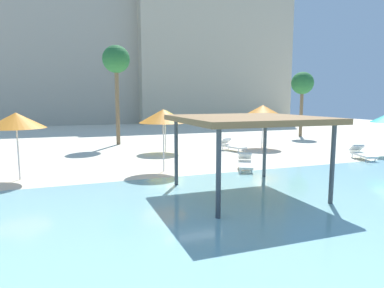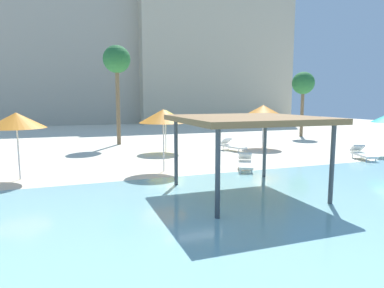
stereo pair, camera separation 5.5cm
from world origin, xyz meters
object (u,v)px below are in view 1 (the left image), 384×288
beach_umbrella_orange_3 (16,120)px  lounge_chair_2 (231,145)px  lounge_chair_1 (362,153)px  beach_umbrella_orange_0 (263,110)px  beach_umbrella_yellow_1 (165,115)px  palm_tree_0 (302,84)px  lounge_chair_3 (245,163)px  beach_umbrella_orange_2 (163,116)px  shade_pavilion (247,121)px  palm_tree_1 (116,62)px

beach_umbrella_orange_3 → lounge_chair_2: size_ratio=1.36×
beach_umbrella_orange_3 → lounge_chair_1: size_ratio=1.36×
beach_umbrella_orange_0 → beach_umbrella_yellow_1: 6.66m
beach_umbrella_orange_0 → beach_umbrella_orange_3: (-14.10, -4.69, -0.11)m
lounge_chair_1 → beach_umbrella_orange_0: bearing=-137.1°
lounge_chair_2 → palm_tree_0: palm_tree_0 is taller
beach_umbrella_orange_3 → lounge_chair_2: (11.50, 4.04, -2.05)m
lounge_chair_2 → beach_umbrella_orange_3: bearing=-86.5°
lounge_chair_1 → lounge_chair_3: 7.22m
beach_umbrella_orange_2 → lounge_chair_1: (10.80, -0.76, -2.14)m
lounge_chair_1 → lounge_chair_3: same height
shade_pavilion → lounge_chair_3: (1.93, 3.55, -2.16)m
palm_tree_1 → beach_umbrella_yellow_1: bearing=-62.8°
beach_umbrella_orange_0 → palm_tree_1: size_ratio=0.41×
beach_umbrella_orange_3 → palm_tree_0: size_ratio=0.49×
beach_umbrella_orange_2 → lounge_chair_3: beach_umbrella_orange_2 is taller
lounge_chair_3 → palm_tree_1: bearing=-132.0°
beach_umbrella_orange_2 → beach_umbrella_orange_3: bearing=176.1°
shade_pavilion → palm_tree_0: palm_tree_0 is taller
beach_umbrella_orange_0 → lounge_chair_1: beach_umbrella_orange_0 is taller
palm_tree_0 → shade_pavilion: bearing=-132.9°
lounge_chair_1 → beach_umbrella_orange_2: bearing=-74.9°
beach_umbrella_orange_3 → lounge_chair_1: 16.85m
beach_umbrella_orange_0 → beach_umbrella_yellow_1: size_ratio=1.10×
shade_pavilion → palm_tree_0: 19.68m
lounge_chair_1 → palm_tree_1: size_ratio=0.29×
beach_umbrella_orange_2 → beach_umbrella_orange_0: bearing=31.8°
lounge_chair_3 → lounge_chair_1: bearing=118.4°
lounge_chair_3 → beach_umbrella_orange_2: bearing=-79.5°
shade_pavilion → lounge_chair_3: bearing=61.4°
lounge_chair_2 → lounge_chair_3: size_ratio=1.01×
lounge_chair_3 → palm_tree_0: 16.24m
shade_pavilion → beach_umbrella_orange_3: (-7.54, 4.97, -0.11)m
beach_umbrella_yellow_1 → lounge_chair_1: (9.23, -6.17, -1.91)m
beach_umbrella_yellow_1 → palm_tree_1: palm_tree_1 is taller
beach_umbrella_yellow_1 → beach_umbrella_orange_3: beach_umbrella_orange_3 is taller
beach_umbrella_orange_2 → lounge_chair_2: (5.61, 4.44, -2.14)m
palm_tree_0 → beach_umbrella_yellow_1: bearing=-161.9°
beach_umbrella_orange_0 → lounge_chair_2: bearing=-166.1°
beach_umbrella_orange_3 → palm_tree_1: palm_tree_1 is taller
beach_umbrella_yellow_1 → lounge_chair_1: bearing=-33.8°
palm_tree_0 → palm_tree_1: bearing=179.8°
beach_umbrella_orange_2 → lounge_chair_3: (3.58, -1.02, -2.14)m
beach_umbrella_orange_0 → beach_umbrella_orange_2: size_ratio=1.02×
beach_umbrella_orange_0 → beach_umbrella_orange_3: bearing=-161.6°
beach_umbrella_yellow_1 → lounge_chair_1: beach_umbrella_yellow_1 is taller
beach_umbrella_orange_3 → lounge_chair_3: beach_umbrella_orange_3 is taller
lounge_chair_2 → palm_tree_1: palm_tree_1 is taller
shade_pavilion → beach_umbrella_orange_3: bearing=146.6°
shade_pavilion → beach_umbrella_orange_0: beach_umbrella_orange_0 is taller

